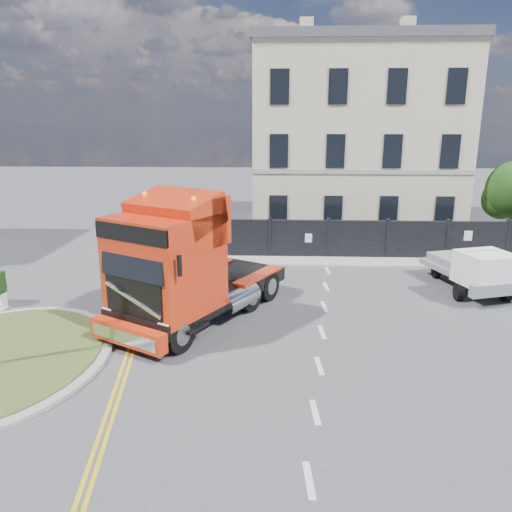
{
  "coord_description": "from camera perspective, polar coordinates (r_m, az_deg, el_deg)",
  "views": [
    {
      "loc": [
        1.4,
        -16.02,
        6.92
      ],
      "look_at": [
        0.58,
        2.69,
        1.8
      ],
      "focal_mm": 35.0,
      "sensor_mm": 36.0,
      "label": 1
    }
  ],
  "objects": [
    {
      "name": "hoarding_fence",
      "position": [
        26.22,
        13.77,
        1.79
      ],
      "size": [
        18.8,
        0.25,
        2.0
      ],
      "color": "black",
      "rests_on": "ground"
    },
    {
      "name": "tree",
      "position": [
        31.21,
        27.24,
        6.48
      ],
      "size": [
        3.2,
        3.2,
        4.8
      ],
      "color": "#382619",
      "rests_on": "ground"
    },
    {
      "name": "ground",
      "position": [
        17.51,
        -2.31,
        -8.0
      ],
      "size": [
        120.0,
        120.0,
        0.0
      ],
      "primitive_type": "plane",
      "color": "#424244",
      "rests_on": "ground"
    },
    {
      "name": "georgian_building",
      "position": [
        32.87,
        10.83,
        13.02
      ],
      "size": [
        12.3,
        10.3,
        12.8
      ],
      "color": "beige",
      "rests_on": "ground"
    },
    {
      "name": "flatbed_pickup",
      "position": [
        21.97,
        24.14,
        -1.58
      ],
      "size": [
        3.15,
        5.09,
        1.95
      ],
      "rotation": [
        0.0,
        0.0,
        0.3
      ],
      "color": "slate",
      "rests_on": "ground"
    },
    {
      "name": "pavement_far",
      "position": [
        25.5,
        12.8,
        -0.71
      ],
      "size": [
        20.0,
        1.6,
        0.12
      ],
      "primitive_type": "cube",
      "color": "gray",
      "rests_on": "ground"
    },
    {
      "name": "truck",
      "position": [
        17.02,
        -8.63,
        -1.55
      ],
      "size": [
        6.16,
        8.0,
        4.55
      ],
      "rotation": [
        0.0,
        0.0,
        -0.51
      ],
      "color": "black",
      "rests_on": "ground"
    }
  ]
}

